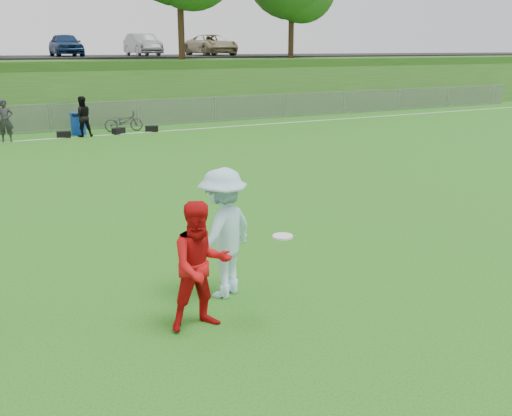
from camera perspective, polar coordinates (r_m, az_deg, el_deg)
ground at (r=8.52m, az=0.22°, el=-9.72°), size 120.00×120.00×0.00m
sideline_far at (r=25.33m, az=-19.17°, el=6.61°), size 60.00×0.10×0.01m
fence at (r=27.21m, az=-19.95°, el=8.48°), size 58.00×0.06×1.30m
berm at (r=38.04m, az=-22.47°, el=11.36°), size 120.00×18.00×3.00m
parking_lot at (r=39.97m, az=-23.00°, el=13.70°), size 120.00×12.00×0.10m
gear_bags at (r=25.56m, az=-17.08°, el=7.14°), size 7.69×0.49×0.26m
player_red_center at (r=7.60m, az=-5.51°, el=-5.78°), size 0.89×0.71×1.77m
player_blue at (r=8.54m, az=-3.31°, el=-2.53°), size 1.47×1.28×1.98m
frisbee at (r=7.44m, az=2.69°, el=-2.85°), size 0.27×0.27×0.03m
recycling_bin at (r=26.12m, az=-17.36°, el=8.07°), size 0.79×0.79×0.96m
bicycle at (r=26.62m, az=-13.09°, el=8.44°), size 1.76×0.77×0.90m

